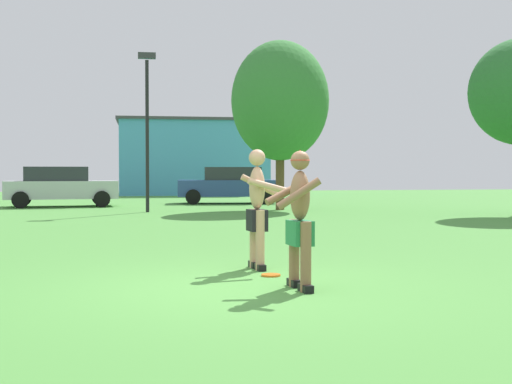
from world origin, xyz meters
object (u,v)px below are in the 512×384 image
frisbee (271,275)px  car_silver_near_post (60,186)px  lamp_post (147,114)px  player_in_black (258,206)px  tree_left_field (280,101)px  player_with_cap (299,213)px  car_blue_mid_lot (229,184)px

frisbee → car_silver_near_post: size_ratio=0.06×
lamp_post → car_silver_near_post: bearing=128.0°
player_in_black → tree_left_field: tree_left_field is taller
player_with_cap → frisbee: 1.40m
player_with_cap → player_in_black: bearing=96.5°
player_in_black → lamp_post: lamp_post is taller
frisbee → car_silver_near_post: bearing=104.2°
frisbee → car_blue_mid_lot: car_blue_mid_lot is taller
player_with_cap → car_silver_near_post: player_with_cap is taller
car_blue_mid_lot → player_in_black: bearing=-96.3°
car_silver_near_post → car_blue_mid_lot: 7.10m
frisbee → tree_left_field: bearing=77.8°
frisbee → player_with_cap: bearing=-82.7°
frisbee → player_in_black: bearing=95.3°
frisbee → lamp_post: size_ratio=0.05×
player_in_black → tree_left_field: (3.38, 14.64, 3.04)m
player_in_black → frisbee: player_in_black is taller
player_in_black → frisbee: (0.06, -0.68, -0.90)m
car_silver_near_post → lamp_post: lamp_post is taller
frisbee → tree_left_field: tree_left_field is taller
car_silver_near_post → tree_left_field: (8.12, -3.66, 3.12)m
tree_left_field → player_with_cap: bearing=-101.0°
car_silver_near_post → car_blue_mid_lot: bearing=12.5°
player_in_black → lamp_post: size_ratio=0.32×
lamp_post → tree_left_field: bearing=7.6°
player_in_black → lamp_post: (-1.38, 14.00, 2.45)m
player_in_black → frisbee: 1.13m
player_with_cap → car_silver_near_post: size_ratio=0.37×
player_with_cap → car_blue_mid_lot: size_ratio=0.38×
player_with_cap → tree_left_field: bearing=79.0°
car_silver_near_post → frisbee: bearing=-75.8°
car_silver_near_post → player_in_black: bearing=-75.5°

